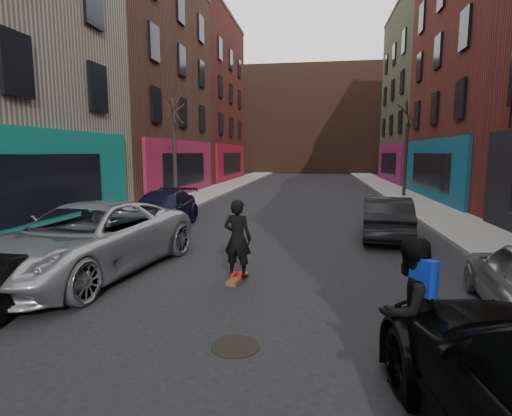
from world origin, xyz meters
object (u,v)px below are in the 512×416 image
(parked_left_far, at_px, (88,239))
(manhole, at_px, (235,346))
(skateboard, at_px, (238,279))
(skateboarder, at_px, (238,238))
(parked_right_end, at_px, (386,217))
(parked_left_end, at_px, (162,210))
(pedestrian, at_px, (409,310))
(tree_right_far, at_px, (407,139))
(tree_left_far, at_px, (174,140))

(parked_left_far, relative_size, manhole, 8.27)
(skateboard, relative_size, skateboarder, 0.48)
(parked_right_end, xyz_separation_m, skateboard, (-3.87, -5.06, -0.62))
(parked_left_far, xyz_separation_m, parked_left_end, (-0.48, 5.50, -0.13))
(skateboard, bearing_deg, pedestrian, -39.91)
(parked_left_far, relative_size, skateboarder, 3.45)
(parked_left_far, bearing_deg, manhole, -27.91)
(tree_right_far, bearing_deg, parked_right_end, -103.78)
(tree_left_far, relative_size, parked_left_end, 1.40)
(tree_right_far, relative_size, manhole, 9.71)
(tree_right_far, xyz_separation_m, parked_right_end, (-3.00, -12.23, -2.86))
(parked_right_end, xyz_separation_m, skateboarder, (-3.87, -5.06, 0.27))
(parked_left_end, relative_size, skateboard, 5.79)
(tree_right_far, relative_size, skateboard, 8.50)
(parked_left_far, xyz_separation_m, pedestrian, (6.23, -3.39, 0.09))
(tree_left_far, xyz_separation_m, skateboarder, (5.53, -11.29, -2.44))
(parked_left_end, relative_size, pedestrian, 2.62)
(skateboard, height_order, skateboarder, skateboarder)
(skateboard, xyz_separation_m, manhole, (0.55, -2.89, -0.04))
(parked_left_far, height_order, manhole, parked_left_far)
(tree_right_far, xyz_separation_m, parked_left_end, (-10.80, -11.80, -2.86))
(manhole, bearing_deg, parked_left_far, 144.24)
(tree_left_far, xyz_separation_m, parked_right_end, (9.40, -6.23, -2.71))
(parked_left_far, distance_m, pedestrian, 7.09)
(parked_left_end, relative_size, parked_right_end, 1.13)
(parked_right_end, bearing_deg, parked_left_end, 3.09)
(parked_left_end, xyz_separation_m, skateboarder, (3.93, -5.50, 0.27))
(tree_left_far, relative_size, parked_right_end, 1.59)
(parked_left_far, height_order, parked_right_end, parked_left_far)
(tree_left_far, distance_m, skateboarder, 12.81)
(pedestrian, bearing_deg, manhole, -48.26)
(parked_left_far, xyz_separation_m, skateboard, (3.45, 0.00, -0.75))
(tree_right_far, xyz_separation_m, skateboarder, (-6.87, -17.29, -2.59))
(skateboarder, bearing_deg, parked_left_end, -43.58)
(skateboard, bearing_deg, manhole, -68.34)
(pedestrian, xyz_separation_m, manhole, (-2.22, 0.50, -0.89))
(parked_right_end, height_order, skateboard, parked_right_end)
(parked_right_end, height_order, manhole, parked_right_end)
(tree_left_far, distance_m, parked_left_far, 11.77)
(tree_right_far, height_order, parked_left_end, tree_right_far)
(parked_left_far, xyz_separation_m, manhole, (4.01, -2.89, -0.80))
(parked_left_far, relative_size, parked_left_end, 1.25)
(tree_left_far, bearing_deg, skateboarder, -63.90)
(skateboarder, bearing_deg, tree_left_far, -53.08)
(parked_right_end, relative_size, skateboarder, 2.44)
(parked_right_end, distance_m, manhole, 8.64)
(tree_right_far, relative_size, parked_left_end, 1.47)
(skateboard, relative_size, manhole, 1.14)
(tree_left_far, bearing_deg, parked_left_far, -79.57)
(tree_left_far, height_order, skateboard, tree_left_far)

